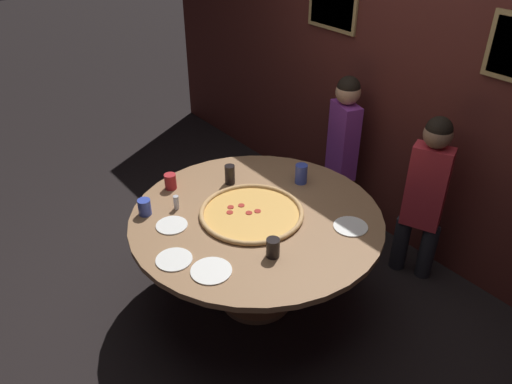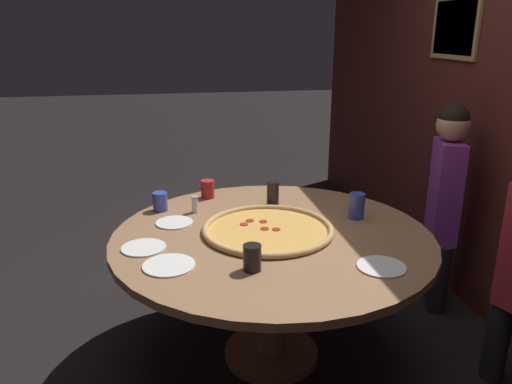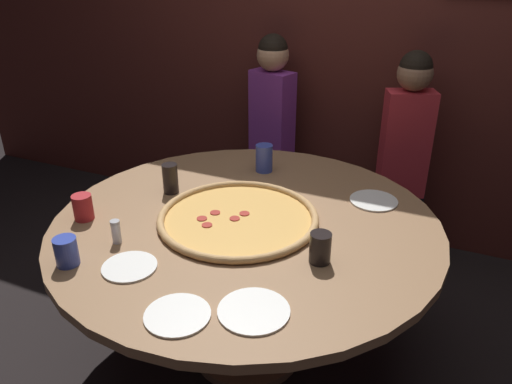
% 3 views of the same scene
% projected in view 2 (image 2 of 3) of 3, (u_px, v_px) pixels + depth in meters
% --- Properties ---
extents(ground_plane, '(24.00, 24.00, 0.00)m').
position_uv_depth(ground_plane, '(271.00, 355.00, 2.80)').
color(ground_plane, black).
extents(dining_table, '(1.65, 1.65, 0.74)m').
position_uv_depth(dining_table, '(272.00, 255.00, 2.61)').
color(dining_table, '#936B47').
rests_on(dining_table, ground_plane).
extents(giant_pizza, '(0.69, 0.69, 0.03)m').
position_uv_depth(giant_pizza, '(268.00, 229.00, 2.59)').
color(giant_pizza, '#E5A84C').
rests_on(giant_pizza, dining_table).
extents(drink_cup_beside_pizza, '(0.09, 0.09, 0.14)m').
position_uv_depth(drink_cup_beside_pizza, '(357.00, 206.00, 2.76)').
color(drink_cup_beside_pizza, '#384CB7').
rests_on(drink_cup_beside_pizza, dining_table).
extents(drink_cup_far_right, '(0.08, 0.08, 0.11)m').
position_uv_depth(drink_cup_far_right, '(160.00, 201.00, 2.88)').
color(drink_cup_far_right, '#384CB7').
rests_on(drink_cup_far_right, dining_table).
extents(drink_cup_centre_back, '(0.07, 0.07, 0.14)m').
position_uv_depth(drink_cup_centre_back, '(273.00, 193.00, 2.97)').
color(drink_cup_centre_back, black).
rests_on(drink_cup_centre_back, dining_table).
extents(drink_cup_by_shaker, '(0.08, 0.08, 0.12)m').
position_uv_depth(drink_cup_by_shaker, '(252.00, 258.00, 2.16)').
color(drink_cup_by_shaker, black).
rests_on(drink_cup_by_shaker, dining_table).
extents(drink_cup_near_right, '(0.08, 0.08, 0.11)m').
position_uv_depth(drink_cup_near_right, '(208.00, 189.00, 3.10)').
color(drink_cup_near_right, '#B22328').
rests_on(drink_cup_near_right, dining_table).
extents(white_plate_near_front, '(0.23, 0.23, 0.01)m').
position_uv_depth(white_plate_near_front, '(169.00, 265.00, 2.22)').
color(white_plate_near_front, white).
rests_on(white_plate_near_front, dining_table).
extents(white_plate_left_side, '(0.21, 0.21, 0.01)m').
position_uv_depth(white_plate_left_side, '(143.00, 248.00, 2.40)').
color(white_plate_left_side, white).
rests_on(white_plate_left_side, dining_table).
extents(white_plate_right_side, '(0.20, 0.20, 0.01)m').
position_uv_depth(white_plate_right_side, '(174.00, 223.00, 2.70)').
color(white_plate_right_side, white).
rests_on(white_plate_right_side, dining_table).
extents(white_plate_beside_cup, '(0.22, 0.22, 0.01)m').
position_uv_depth(white_plate_beside_cup, '(381.00, 267.00, 2.20)').
color(white_plate_beside_cup, white).
rests_on(white_plate_beside_cup, dining_table).
extents(condiment_shaker, '(0.04, 0.04, 0.10)m').
position_uv_depth(condiment_shaker, '(195.00, 204.00, 2.85)').
color(condiment_shaker, silver).
rests_on(condiment_shaker, dining_table).
extents(diner_centre_back, '(0.35, 0.22, 1.32)m').
position_uv_depth(diner_centre_back, '(444.00, 196.00, 3.11)').
color(diner_centre_back, '#232328').
rests_on(diner_centre_back, ground_plane).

